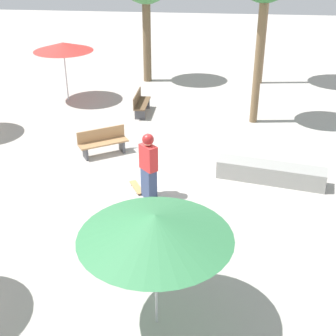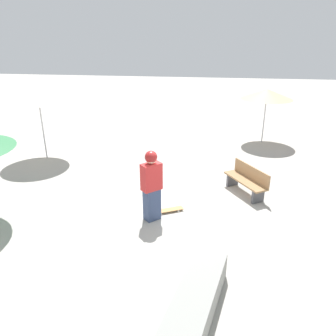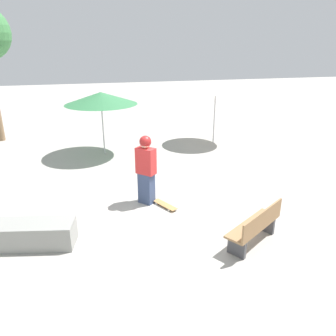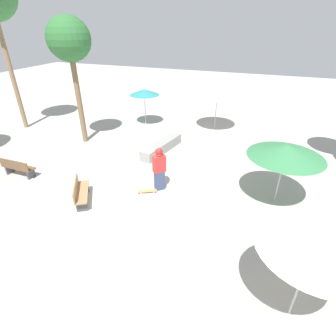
{
  "view_description": "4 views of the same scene",
  "coord_description": "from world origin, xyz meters",
  "px_view_note": "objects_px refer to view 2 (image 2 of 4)",
  "views": [
    {
      "loc": [
        11.81,
        2.24,
        6.62
      ],
      "look_at": [
        0.88,
        1.03,
        0.93
      ],
      "focal_mm": 50.0,
      "sensor_mm": 36.0,
      "label": 1
    },
    {
      "loc": [
        -0.65,
        7.75,
        4.45
      ],
      "look_at": [
        0.5,
        0.05,
        1.26
      ],
      "focal_mm": 35.0,
      "sensor_mm": 36.0,
      "label": 2
    },
    {
      "loc": [
        -7.04,
        1.92,
        4.05
      ],
      "look_at": [
        0.85,
        -0.09,
        0.94
      ],
      "focal_mm": 35.0,
      "sensor_mm": 36.0,
      "label": 3
    },
    {
      "loc": [
        4.39,
        -7.94,
        6.16
      ],
      "look_at": [
        1.28,
        0.35,
        1.16
      ],
      "focal_mm": 28.0,
      "sensor_mm": 36.0,
      "label": 4
    }
  ],
  "objects_px": {
    "skater_main": "(152,184)",
    "concrete_ledge": "(189,321)",
    "skateboard": "(169,210)",
    "shade_umbrella_tan": "(267,94)",
    "shade_umbrella_cream": "(38,97)",
    "bench_near": "(247,180)"
  },
  "relations": [
    {
      "from": "skater_main",
      "to": "concrete_ledge",
      "type": "xyz_separation_m",
      "value": [
        -1.25,
        3.38,
        -0.74
      ]
    },
    {
      "from": "skateboard",
      "to": "shade_umbrella_tan",
      "type": "xyz_separation_m",
      "value": [
        -3.2,
        -6.8,
        2.05
      ]
    },
    {
      "from": "skater_main",
      "to": "shade_umbrella_tan",
      "type": "height_order",
      "value": "shade_umbrella_tan"
    },
    {
      "from": "skater_main",
      "to": "shade_umbrella_cream",
      "type": "bearing_deg",
      "value": 97.64
    },
    {
      "from": "skater_main",
      "to": "concrete_ledge",
      "type": "bearing_deg",
      "value": -113.84
    },
    {
      "from": "skater_main",
      "to": "shade_umbrella_tan",
      "type": "xyz_separation_m",
      "value": [
        -3.57,
        -7.21,
        1.1
      ]
    },
    {
      "from": "skateboard",
      "to": "shade_umbrella_cream",
      "type": "xyz_separation_m",
      "value": [
        5.32,
        -3.47,
        2.3
      ]
    },
    {
      "from": "shade_umbrella_cream",
      "to": "shade_umbrella_tan",
      "type": "bearing_deg",
      "value": -158.67
    },
    {
      "from": "shade_umbrella_cream",
      "to": "shade_umbrella_tan",
      "type": "relative_size",
      "value": 1.09
    },
    {
      "from": "skater_main",
      "to": "shade_umbrella_tan",
      "type": "relative_size",
      "value": 0.8
    },
    {
      "from": "shade_umbrella_cream",
      "to": "bench_near",
      "type": "bearing_deg",
      "value": 164.89
    },
    {
      "from": "bench_near",
      "to": "shade_umbrella_tan",
      "type": "height_order",
      "value": "shade_umbrella_tan"
    },
    {
      "from": "shade_umbrella_cream",
      "to": "skater_main",
      "type": "bearing_deg",
      "value": 141.83
    },
    {
      "from": "concrete_ledge",
      "to": "shade_umbrella_tan",
      "type": "xyz_separation_m",
      "value": [
        -2.32,
        -10.59,
        1.84
      ]
    },
    {
      "from": "shade_umbrella_tan",
      "to": "bench_near",
      "type": "bearing_deg",
      "value": 78.73
    },
    {
      "from": "bench_near",
      "to": "shade_umbrella_tan",
      "type": "distance_m",
      "value": 5.7
    },
    {
      "from": "skater_main",
      "to": "skateboard",
      "type": "bearing_deg",
      "value": 3.69
    },
    {
      "from": "skater_main",
      "to": "skateboard",
      "type": "height_order",
      "value": "skater_main"
    },
    {
      "from": "bench_near",
      "to": "skater_main",
      "type": "bearing_deg",
      "value": 93.84
    },
    {
      "from": "skater_main",
      "to": "shade_umbrella_cream",
      "type": "xyz_separation_m",
      "value": [
        4.94,
        -3.89,
        1.35
      ]
    },
    {
      "from": "skateboard",
      "to": "shade_umbrella_tan",
      "type": "height_order",
      "value": "shade_umbrella_tan"
    },
    {
      "from": "bench_near",
      "to": "concrete_ledge",
      "type": "bearing_deg",
      "value": 133.67
    }
  ]
}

